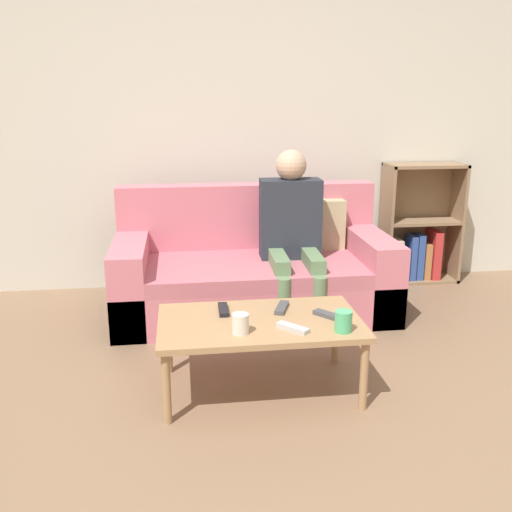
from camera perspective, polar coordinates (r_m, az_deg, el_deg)
The scene contains 12 objects.
ground_plane at distance 2.35m, azimuth 5.43°, elevation -22.90°, with size 22.00×22.00×0.00m, color #84664C.
wall_back at distance 4.45m, azimuth -1.95°, elevation 13.64°, with size 12.00×0.06×2.60m.
couch at distance 3.99m, azimuth -0.26°, elevation -1.63°, with size 1.87×0.91×0.84m.
bookshelf at distance 4.79m, azimuth 15.72°, elevation 1.97°, with size 0.61×0.28×0.95m.
coffee_table at distance 2.87m, azimuth 0.39°, elevation -7.08°, with size 1.01×0.59×0.38m.
person_adult at distance 3.85m, azimuth 3.60°, elevation 3.28°, with size 0.42×0.64×1.12m.
cup_near at distance 2.74m, azimuth 8.73°, elevation -6.47°, with size 0.08×0.08×0.10m.
cup_far at distance 2.69m, azimuth -1.57°, elevation -6.79°, with size 0.08×0.08×0.10m.
tv_remote_0 at distance 2.74m, azimuth 3.70°, elevation -7.17°, with size 0.15×0.16×0.02m.
tv_remote_1 at distance 2.91m, azimuth 7.30°, elevation -5.90°, with size 0.15×0.16×0.02m.
tv_remote_2 at distance 2.99m, azimuth 2.59°, elevation -5.19°, with size 0.10×0.18×0.02m.
tv_remote_3 at distance 2.97m, azimuth -3.29°, elevation -5.37°, with size 0.05×0.17×0.02m.
Camera 1 is at (-0.45, -1.78, 1.46)m, focal length 40.00 mm.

